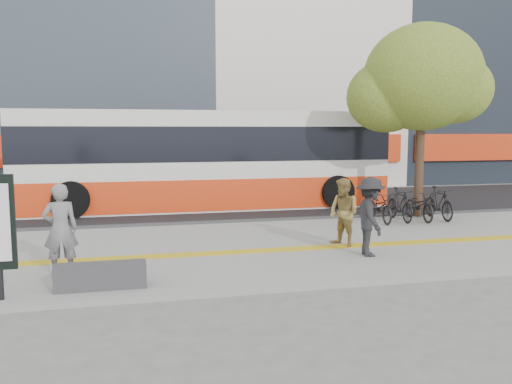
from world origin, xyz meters
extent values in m
plane|color=#61615C|center=(0.00, 0.00, 0.00)|extent=(120.00, 120.00, 0.00)
cube|color=gray|center=(0.00, 1.50, 0.04)|extent=(40.00, 7.00, 0.08)
cube|color=gold|center=(0.00, 1.00, 0.09)|extent=(40.00, 0.45, 0.01)
cube|color=black|center=(0.00, 9.00, 0.03)|extent=(40.00, 8.00, 0.06)
cube|color=#353538|center=(0.00, 5.00, 0.07)|extent=(40.00, 0.25, 0.14)
cube|color=red|center=(2.00, 14.05, 2.00)|extent=(19.00, 0.50, 1.40)
cube|color=#353538|center=(-2.60, -1.20, 0.30)|extent=(1.60, 0.45, 0.45)
cylinder|color=#39241A|center=(7.20, 4.70, 1.68)|extent=(0.28, 0.28, 3.20)
ellipsoid|color=#456722|center=(7.20, 4.70, 4.60)|extent=(3.80, 3.80, 3.42)
ellipsoid|color=#456722|center=(6.20, 5.20, 4.00)|extent=(2.60, 2.60, 2.34)
ellipsoid|color=#456722|center=(8.10, 4.30, 4.20)|extent=(2.40, 2.40, 2.16)
ellipsoid|color=#456722|center=(7.50, 5.50, 5.40)|extent=(2.20, 2.20, 1.98)
cube|color=silver|center=(0.71, 8.50, 1.82)|extent=(13.23, 2.76, 3.53)
cube|color=red|center=(0.71, 8.50, 0.67)|extent=(13.25, 2.78, 1.10)
cube|color=black|center=(0.71, 8.50, 2.43)|extent=(13.25, 2.78, 1.21)
cylinder|color=black|center=(-3.92, 7.12, 0.67)|extent=(1.21, 0.39, 1.21)
cylinder|color=black|center=(-3.92, 9.88, 0.67)|extent=(1.21, 0.39, 1.21)
cylinder|color=black|center=(5.34, 7.12, 0.67)|extent=(1.21, 0.39, 1.21)
cylinder|color=black|center=(5.34, 9.88, 0.67)|extent=(1.21, 0.39, 1.21)
imported|color=black|center=(5.47, 4.00, 0.55)|extent=(0.72, 1.81, 0.94)
imported|color=black|center=(6.15, 4.00, 0.60)|extent=(0.58, 1.75, 1.04)
imported|color=black|center=(6.84, 4.00, 0.55)|extent=(0.72, 1.81, 0.94)
imported|color=black|center=(7.52, 4.00, 0.60)|extent=(0.58, 1.75, 1.04)
imported|color=black|center=(-3.40, -0.08, 0.99)|extent=(0.71, 0.52, 1.82)
imported|color=olive|center=(3.03, 1.05, 0.92)|extent=(0.92, 1.00, 1.67)
imported|color=black|center=(3.22, -0.02, 0.98)|extent=(0.84, 1.25, 1.79)
camera|label=1|loc=(-2.05, -10.93, 2.93)|focal=37.25mm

